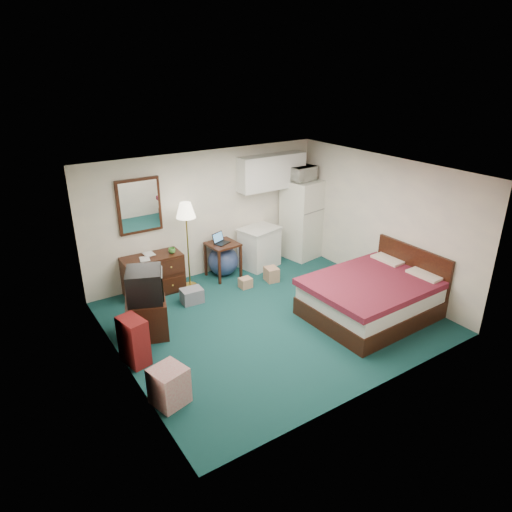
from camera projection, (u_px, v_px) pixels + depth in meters
floor at (271, 318)px, 7.78m from camera, size 5.00×4.50×0.01m
ceiling at (273, 173)px, 6.80m from camera, size 5.00×4.50×0.01m
walls at (272, 250)px, 7.29m from camera, size 5.01×4.51×2.50m
mirror at (139, 206)px, 8.16m from camera, size 0.80×0.06×1.00m
upper_cabinets at (272, 172)px, 9.35m from camera, size 1.50×0.35×0.70m
headboard at (411, 273)px, 8.15m from camera, size 0.06×1.56×1.00m
dresser at (153, 274)px, 8.50m from camera, size 1.11×0.54×0.75m
floor_lamp at (188, 246)px, 8.59m from camera, size 0.41×0.41×1.67m
desk at (223, 260)px, 9.16m from camera, size 0.61×0.61×0.72m
exercise_ball at (223, 261)px, 9.26m from camera, size 0.78×0.78×0.62m
kitchen_counter at (259, 248)px, 9.61m from camera, size 0.86×0.73×0.83m
fridge at (302, 219)px, 9.97m from camera, size 0.82×0.82×1.72m
bed at (371, 298)px, 7.74m from camera, size 2.13×1.68×0.67m
tv_stand at (147, 317)px, 7.22m from camera, size 0.80×0.83×0.61m
suitcase at (134, 341)px, 6.49m from camera, size 0.37×0.49×0.72m
retail_box at (169, 386)px, 5.76m from camera, size 0.49×0.49×0.51m
file_bin at (192, 296)px, 8.24m from camera, size 0.40×0.31×0.27m
cardboard_box_a at (245, 283)px, 8.80m from camera, size 0.23×0.20×0.19m
cardboard_box_b at (271, 274)px, 9.06m from camera, size 0.28×0.31×0.28m
laptop at (222, 239)px, 8.96m from camera, size 0.36×0.33×0.20m
crt_tv at (145, 285)px, 7.00m from camera, size 0.73×0.75×0.50m
microwave at (302, 172)px, 9.52m from camera, size 0.59×0.38×0.37m
book_a at (139, 254)px, 8.13m from camera, size 0.17×0.06×0.24m
book_b at (144, 250)px, 8.32m from camera, size 0.18×0.03×0.25m
mug at (172, 250)px, 8.45m from camera, size 0.13×0.11×0.13m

